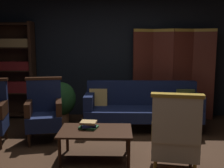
{
  "coord_description": "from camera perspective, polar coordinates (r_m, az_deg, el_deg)",
  "views": [
    {
      "loc": [
        0.11,
        -3.59,
        1.62
      ],
      "look_at": [
        0.0,
        0.8,
        0.95
      ],
      "focal_mm": 43.78,
      "sensor_mm": 36.0,
      "label": 1
    }
  ],
  "objects": [
    {
      "name": "book_navy_cloth",
      "position": [
        3.9,
        -4.92,
        -8.49
      ],
      "size": [
        0.23,
        0.22,
        0.04
      ],
      "primitive_type": "cube",
      "rotation": [
        0.0,
        0.0,
        0.21
      ],
      "color": "navy",
      "rests_on": "book_green_cloth"
    },
    {
      "name": "potted_plant",
      "position": [
        5.4,
        -10.57,
        -3.46
      ],
      "size": [
        0.57,
        0.57,
        0.86
      ],
      "color": "brown",
      "rests_on": "ground_plane"
    },
    {
      "name": "coffee_table",
      "position": [
        3.86,
        -3.43,
        -10.21
      ],
      "size": [
        1.0,
        0.64,
        0.42
      ],
      "color": "black",
      "rests_on": "ground_plane"
    },
    {
      "name": "velvet_couch",
      "position": [
        5.2,
        6.27,
        -4.38
      ],
      "size": [
        2.12,
        0.78,
        0.88
      ],
      "color": "black",
      "rests_on": "ground_plane"
    },
    {
      "name": "ground_plane",
      "position": [
        3.94,
        -0.29,
        -15.6
      ],
      "size": [
        10.0,
        10.0,
        0.0
      ],
      "primitive_type": "plane",
      "color": "#331E11"
    },
    {
      "name": "bookshelf",
      "position": [
        6.24,
        -19.86,
        2.94
      ],
      "size": [
        0.9,
        0.32,
        2.05
      ],
      "color": "black",
      "rests_on": "ground_plane"
    },
    {
      "name": "book_tan_leather",
      "position": [
        3.89,
        -4.93,
        -7.99
      ],
      "size": [
        0.24,
        0.2,
        0.03
      ],
      "primitive_type": "cube",
      "rotation": [
        0.0,
        0.0,
        -0.1
      ],
      "color": "#9E7A47",
      "rests_on": "book_navy_cloth"
    },
    {
      "name": "armchair_gilt_accent",
      "position": [
        3.51,
        13.06,
        -10.36
      ],
      "size": [
        0.66,
        0.66,
        1.04
      ],
      "color": "#B78E33",
      "rests_on": "ground_plane"
    },
    {
      "name": "book_green_cloth",
      "position": [
        3.92,
        -4.91,
        -8.99
      ],
      "size": [
        0.28,
        0.24,
        0.03
      ],
      "primitive_type": "cube",
      "rotation": [
        0.0,
        0.0,
        -0.26
      ],
      "color": "#1E4C28",
      "rests_on": "coffee_table"
    },
    {
      "name": "back_wall",
      "position": [
        6.05,
        0.38,
        6.6
      ],
      "size": [
        7.2,
        0.1,
        2.8
      ],
      "primitive_type": "cube",
      "color": "black",
      "rests_on": "ground_plane"
    },
    {
      "name": "folding_screen",
      "position": [
        5.93,
        12.57,
        2.33
      ],
      "size": [
        1.7,
        0.29,
        1.9
      ],
      "color": "#5B2319",
      "rests_on": "ground_plane"
    },
    {
      "name": "armchair_wing_left",
      "position": [
        4.68,
        -13.95,
        -5.56
      ],
      "size": [
        0.69,
        0.69,
        1.04
      ],
      "color": "black",
      "rests_on": "ground_plane"
    }
  ]
}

